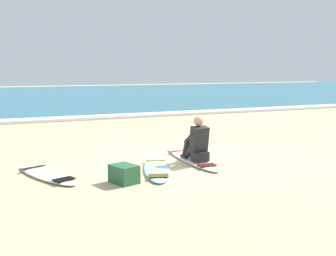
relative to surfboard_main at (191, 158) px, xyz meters
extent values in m
plane|color=#CCB584|center=(-0.08, 0.28, -0.04)|extent=(80.00, 80.00, 0.00)
cube|color=teal|center=(-0.08, 21.80, 0.01)|extent=(80.00, 28.00, 0.10)
cube|color=white|center=(-0.08, 8.10, 0.02)|extent=(80.00, 0.90, 0.11)
ellipsoid|color=white|center=(0.00, 0.00, 0.00)|extent=(0.65, 2.54, 0.07)
cube|color=red|center=(0.04, 0.71, 0.04)|extent=(0.48, 0.12, 0.01)
cube|color=#4A1311|center=(-0.04, -0.80, 0.04)|extent=(0.38, 0.26, 0.01)
cube|color=#232326|center=(-0.02, -0.46, 0.14)|extent=(0.33, 0.27, 0.20)
cylinder|color=#232326|center=(-0.13, -0.27, 0.29)|extent=(0.17, 0.41, 0.43)
cylinder|color=#232326|center=(-0.16, -0.07, 0.26)|extent=(0.13, 0.26, 0.42)
cube|color=#232326|center=(-0.16, 0.00, 0.07)|extent=(0.11, 0.22, 0.05)
cylinder|color=#232326|center=(0.07, -0.27, 0.29)|extent=(0.17, 0.41, 0.43)
cylinder|color=#232326|center=(0.07, -0.06, 0.26)|extent=(0.13, 0.26, 0.42)
cube|color=#232326|center=(0.08, 0.01, 0.07)|extent=(0.11, 0.22, 0.05)
cube|color=#232326|center=(-0.03, -0.42, 0.49)|extent=(0.35, 0.31, 0.57)
sphere|color=tan|center=(-0.03, -0.39, 0.88)|extent=(0.21, 0.21, 0.21)
cylinder|color=#232326|center=(-0.17, -0.27, 0.52)|extent=(0.11, 0.40, 0.31)
cylinder|color=#232326|center=(0.11, -0.26, 0.52)|extent=(0.11, 0.40, 0.31)
ellipsoid|color=#9ED1E5|center=(-1.02, -0.54, 0.00)|extent=(1.18, 2.17, 0.07)
cube|color=gold|center=(-0.83, 0.02, 0.04)|extent=(0.48, 0.25, 0.01)
cube|color=#4C400C|center=(-1.24, -1.18, 0.04)|extent=(0.42, 0.35, 0.01)
ellipsoid|color=white|center=(-3.08, -0.16, 0.00)|extent=(1.19, 2.04, 0.07)
cube|color=black|center=(-3.28, 0.36, 0.04)|extent=(0.48, 0.26, 0.01)
cube|color=black|center=(-2.86, -0.76, 0.04)|extent=(0.43, 0.35, 0.01)
cube|color=#285B38|center=(-1.88, -1.15, 0.12)|extent=(0.50, 0.57, 0.32)
camera|label=1|loc=(-3.90, -7.85, 1.97)|focal=43.62mm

